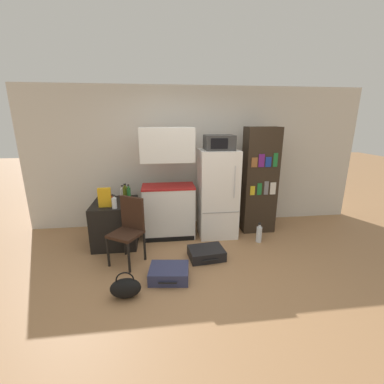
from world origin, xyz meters
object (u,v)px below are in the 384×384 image
(side_table, at_px, (116,223))
(bookshelf, at_px, (259,181))
(bottle_ketchup_red, at_px, (113,200))
(chair, at_px, (129,225))
(bottle_clear_short, at_px, (114,203))
(bottle_milk_white, at_px, (123,192))
(bowl, at_px, (104,197))
(suitcase_large_flat, at_px, (206,253))
(handbag, at_px, (126,288))
(suitcase_small_flat, at_px, (169,273))
(microwave, at_px, (219,142))
(cereal_box, at_px, (105,197))
(water_bottle_front, at_px, (259,234))
(kitchen_hutch, at_px, (168,190))
(refrigerator, at_px, (218,194))
(bottle_green_tall, at_px, (129,194))
(bottle_olive_oil, at_px, (125,193))

(side_table, height_order, bookshelf, bookshelf)
(bottle_ketchup_red, height_order, chair, chair)
(bottle_clear_short, height_order, bottle_milk_white, same)
(bottle_milk_white, bearing_deg, bowl, -169.92)
(bottle_milk_white, distance_m, suitcase_large_flat, 1.80)
(side_table, height_order, handbag, side_table)
(suitcase_large_flat, height_order, suitcase_small_flat, suitcase_small_flat)
(bottle_milk_white, relative_size, chair, 0.22)
(bottle_clear_short, relative_size, suitcase_small_flat, 0.38)
(microwave, distance_m, chair, 1.96)
(bowl, distance_m, chair, 1.01)
(cereal_box, bearing_deg, water_bottle_front, -1.99)
(bookshelf, bearing_deg, handbag, -142.97)
(side_table, xyz_separation_m, bottle_ketchup_red, (-0.01, -0.07, 0.42))
(suitcase_small_flat, bearing_deg, side_table, 132.73)
(bottle_clear_short, distance_m, bottle_milk_white, 0.59)
(kitchen_hutch, distance_m, suitcase_small_flat, 1.53)
(suitcase_small_flat, bearing_deg, bottle_ketchup_red, 134.68)
(cereal_box, height_order, suitcase_small_flat, cereal_box)
(refrigerator, height_order, bottle_green_tall, refrigerator)
(suitcase_large_flat, bearing_deg, refrigerator, 61.18)
(cereal_box, relative_size, suitcase_small_flat, 0.54)
(bottle_olive_oil, xyz_separation_m, water_bottle_front, (2.23, -0.44, -0.68))
(bottle_green_tall, bearing_deg, bottle_ketchup_red, -151.36)
(side_table, xyz_separation_m, cereal_box, (-0.10, -0.20, 0.51))
(side_table, relative_size, bottle_milk_white, 3.74)
(cereal_box, distance_m, handbag, 1.52)
(microwave, xyz_separation_m, handbag, (-1.44, -1.57, -1.53))
(microwave, height_order, water_bottle_front, microwave)
(refrigerator, bearing_deg, bowl, 176.46)
(refrigerator, bearing_deg, kitchen_hutch, 177.18)
(bottle_ketchup_red, height_order, bottle_olive_oil, bottle_olive_oil)
(cereal_box, xyz_separation_m, suitcase_large_flat, (1.52, -0.50, -0.79))
(side_table, height_order, cereal_box, cereal_box)
(bottle_milk_white, height_order, bowl, bottle_milk_white)
(microwave, xyz_separation_m, cereal_box, (-1.85, -0.31, -0.79))
(suitcase_large_flat, xyz_separation_m, suitcase_small_flat, (-0.58, -0.46, 0.01))
(refrigerator, distance_m, handbag, 2.23)
(bottle_ketchup_red, bearing_deg, handbag, -76.89)
(side_table, bearing_deg, bowl, 132.92)
(water_bottle_front, bearing_deg, refrigerator, 148.38)
(cereal_box, bearing_deg, bowl, 104.71)
(kitchen_hutch, relative_size, bottle_ketchup_red, 12.44)
(bowl, height_order, suitcase_large_flat, bowl)
(side_table, distance_m, microwave, 2.18)
(bookshelf, xyz_separation_m, bottle_clear_short, (-2.49, -0.52, -0.15))
(bottle_clear_short, height_order, handbag, bottle_clear_short)
(bottle_green_tall, bearing_deg, chair, -84.85)
(kitchen_hutch, height_order, bowl, kitchen_hutch)
(side_table, xyz_separation_m, water_bottle_front, (2.40, -0.29, -0.21))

